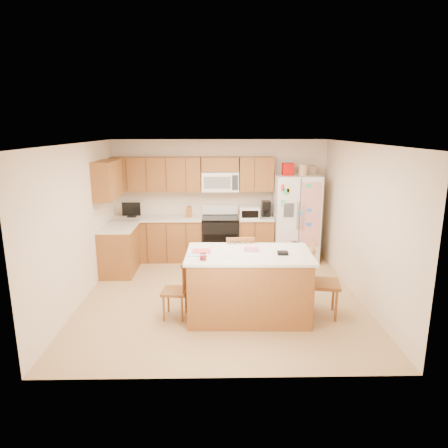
{
  "coord_description": "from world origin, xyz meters",
  "views": [
    {
      "loc": [
        -0.07,
        -6.2,
        2.73
      ],
      "look_at": [
        0.05,
        0.35,
        1.15
      ],
      "focal_mm": 32.0,
      "sensor_mm": 36.0,
      "label": 1
    }
  ],
  "objects_px": {
    "stove": "(220,238)",
    "windsor_chair_back": "(239,269)",
    "windsor_chair_right": "(322,283)",
    "windsor_chair_left": "(176,291)",
    "island": "(248,284)",
    "refrigerator": "(296,217)"
  },
  "relations": [
    {
      "from": "stove",
      "to": "windsor_chair_back",
      "type": "distance_m",
      "value": 2.05
    },
    {
      "from": "stove",
      "to": "refrigerator",
      "type": "height_order",
      "value": "refrigerator"
    },
    {
      "from": "windsor_chair_left",
      "to": "windsor_chair_back",
      "type": "distance_m",
      "value": 1.16
    },
    {
      "from": "stove",
      "to": "windsor_chair_back",
      "type": "bearing_deg",
      "value": -82.12
    },
    {
      "from": "refrigerator",
      "to": "windsor_chair_right",
      "type": "xyz_separation_m",
      "value": [
        -0.09,
        -2.59,
        -0.41
      ]
    },
    {
      "from": "stove",
      "to": "windsor_chair_right",
      "type": "bearing_deg",
      "value": -60.83
    },
    {
      "from": "windsor_chair_right",
      "to": "island",
      "type": "bearing_deg",
      "value": -179.16
    },
    {
      "from": "windsor_chair_back",
      "to": "windsor_chair_right",
      "type": "distance_m",
      "value": 1.35
    },
    {
      "from": "stove",
      "to": "island",
      "type": "relative_size",
      "value": 0.62
    },
    {
      "from": "refrigerator",
      "to": "island",
      "type": "distance_m",
      "value": 2.89
    },
    {
      "from": "stove",
      "to": "island",
      "type": "bearing_deg",
      "value": -81.77
    },
    {
      "from": "windsor_chair_left",
      "to": "windsor_chair_right",
      "type": "distance_m",
      "value": 2.16
    },
    {
      "from": "stove",
      "to": "island",
      "type": "height_order",
      "value": "stove"
    },
    {
      "from": "island",
      "to": "windsor_chair_right",
      "type": "relative_size",
      "value": 1.7
    },
    {
      "from": "island",
      "to": "windsor_chair_left",
      "type": "relative_size",
      "value": 2.1
    },
    {
      "from": "windsor_chair_back",
      "to": "island",
      "type": "bearing_deg",
      "value": -80.66
    },
    {
      "from": "island",
      "to": "windsor_chair_back",
      "type": "xyz_separation_m",
      "value": [
        -0.11,
        0.64,
        0.01
      ]
    },
    {
      "from": "windsor_chair_back",
      "to": "windsor_chair_right",
      "type": "height_order",
      "value": "windsor_chair_back"
    },
    {
      "from": "stove",
      "to": "windsor_chair_back",
      "type": "height_order",
      "value": "stove"
    },
    {
      "from": "windsor_chair_left",
      "to": "windsor_chair_back",
      "type": "relative_size",
      "value": 0.81
    },
    {
      "from": "windsor_chair_left",
      "to": "windsor_chair_right",
      "type": "height_order",
      "value": "windsor_chair_right"
    },
    {
      "from": "windsor_chair_back",
      "to": "windsor_chair_left",
      "type": "bearing_deg",
      "value": -145.65
    }
  ]
}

